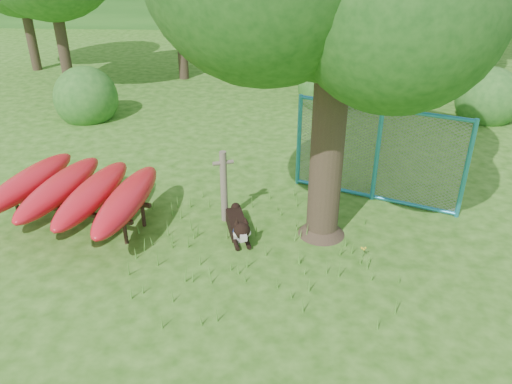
{
  "coord_description": "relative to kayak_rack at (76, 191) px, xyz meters",
  "views": [
    {
      "loc": [
        0.57,
        -6.14,
        4.87
      ],
      "look_at": [
        0.2,
        1.2,
        1.0
      ],
      "focal_mm": 35.0,
      "sensor_mm": 36.0,
      "label": 1
    }
  ],
  "objects": [
    {
      "name": "husky_dog",
      "position": [
        2.96,
        -0.28,
        -0.5
      ],
      "size": [
        0.54,
        1.26,
        0.56
      ],
      "rotation": [
        0.0,
        0.0,
        0.25
      ],
      "color": "black",
      "rests_on": "ground"
    },
    {
      "name": "wildflower_clump",
      "position": [
        5.08,
        -0.83,
        -0.53
      ],
      "size": [
        0.09,
        0.1,
        0.21
      ],
      "rotation": [
        0.0,
        0.0,
        -0.27
      ],
      "color": "#508C2D",
      "rests_on": "ground"
    },
    {
      "name": "kayak_rack",
      "position": [
        0.0,
        0.0,
        0.0
      ],
      "size": [
        3.03,
        3.26,
        0.91
      ],
      "rotation": [
        0.0,
        0.0,
        -0.27
      ],
      "color": "black",
      "rests_on": "ground"
    },
    {
      "name": "shrub_mid",
      "position": [
        5.08,
        7.34,
        -0.7
      ],
      "size": [
        1.8,
        1.8,
        1.8
      ],
      "primitive_type": "sphere",
      "color": "#245D1E",
      "rests_on": "ground"
    },
    {
      "name": "shrub_left",
      "position": [
        -1.92,
        5.84,
        -0.7
      ],
      "size": [
        1.8,
        1.8,
        1.8
      ],
      "primitive_type": "sphere",
      "color": "#245D1E",
      "rests_on": "ground"
    },
    {
      "name": "shrub_right",
      "position": [
        9.58,
        6.34,
        -0.7
      ],
      "size": [
        1.8,
        1.8,
        1.8
      ],
      "primitive_type": "sphere",
      "color": "#245D1E",
      "rests_on": "ground"
    },
    {
      "name": "wooden_post",
      "position": [
        2.65,
        0.28,
        0.04
      ],
      "size": [
        0.38,
        0.2,
        1.4
      ],
      "rotation": [
        0.0,
        0.0,
        0.34
      ],
      "color": "#65594B",
      "rests_on": "ground"
    },
    {
      "name": "fence_section",
      "position": [
        5.57,
        1.26,
        0.29
      ],
      "size": [
        3.13,
        1.4,
        3.28
      ],
      "rotation": [
        0.0,
        0.0,
        -0.4
      ],
      "color": "teal",
      "rests_on": "ground"
    },
    {
      "name": "ground",
      "position": [
        3.08,
        -1.66,
        -0.7
      ],
      "size": [
        80.0,
        80.0,
        0.0
      ],
      "primitive_type": "plane",
      "color": "#245410",
      "rests_on": "ground"
    }
  ]
}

